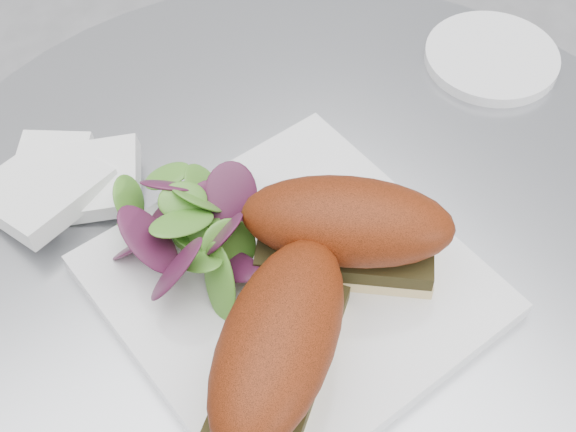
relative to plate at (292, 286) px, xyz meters
name	(u,v)px	position (x,y,z in m)	size (l,w,h in m)	color
table	(305,382)	(0.04, 0.02, -0.25)	(0.70, 0.70, 0.73)	#B3B5BB
plate	(292,286)	(0.00, 0.00, 0.00)	(0.25, 0.25, 0.02)	silver
sandwich_left	(279,347)	(-0.06, -0.06, 0.05)	(0.18, 0.15, 0.08)	#FADB9C
sandwich_right	(347,229)	(0.04, -0.01, 0.05)	(0.16, 0.16, 0.08)	#FADB9C
salad	(185,226)	(-0.04, 0.08, 0.03)	(0.12, 0.12, 0.05)	#52922F
napkin	(72,191)	(-0.08, 0.19, 0.00)	(0.12, 0.12, 0.02)	white
saucer	(492,57)	(0.32, 0.08, 0.00)	(0.13, 0.13, 0.01)	silver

